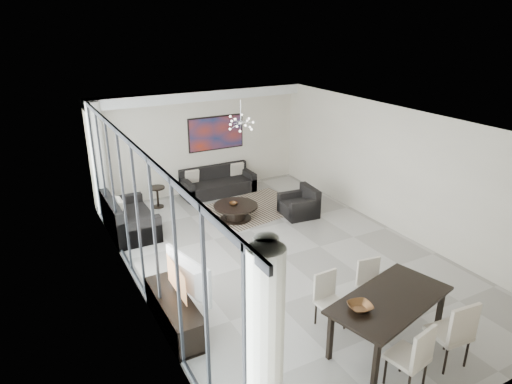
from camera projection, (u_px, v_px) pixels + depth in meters
room_shell at (303, 189)px, 9.32m from camera, size 6.00×9.00×2.90m
window_wall at (143, 221)px, 7.83m from camera, size 0.37×8.95×2.90m
soffit at (200, 96)px, 12.16m from camera, size 5.98×0.40×0.26m
painting at (216, 133)px, 12.93m from camera, size 1.68×0.04×0.98m
chandelier at (241, 123)px, 10.97m from camera, size 0.66×0.66×0.71m
rug at (255, 208)px, 12.09m from camera, size 2.66×2.20×0.01m
coffee_table at (236, 211)px, 11.33m from camera, size 1.10×1.10×0.39m
bowl_coffee at (233, 204)px, 11.26m from camera, size 0.25×0.25×0.07m
sofa_main at (218, 185)px, 13.02m from camera, size 2.06×0.84×0.75m
loveseat at (129, 221)px, 10.61m from camera, size 0.98×1.75×0.88m
armchair at (300, 206)px, 11.58m from camera, size 0.89×0.93×0.72m
side_table at (157, 194)px, 12.00m from camera, size 0.42×0.42×0.57m
tv_console at (175, 313)px, 7.38m from camera, size 0.48×1.70×0.53m
television at (182, 278)px, 7.24m from camera, size 0.42×1.18×0.68m
dining_table at (390, 303)px, 6.80m from camera, size 2.18×1.45×0.83m
dining_chair_sw at (415, 354)px, 6.00m from camera, size 0.55×0.55×1.03m
dining_chair_se at (456, 330)px, 6.40m from camera, size 0.55×0.55×1.09m
dining_chair_nw at (328, 296)px, 7.36m from camera, size 0.44×0.44×0.93m
dining_chair_ne at (370, 282)px, 7.74m from camera, size 0.49×0.49×0.93m
bowl_dining at (360, 307)px, 6.50m from camera, size 0.40×0.40×0.08m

